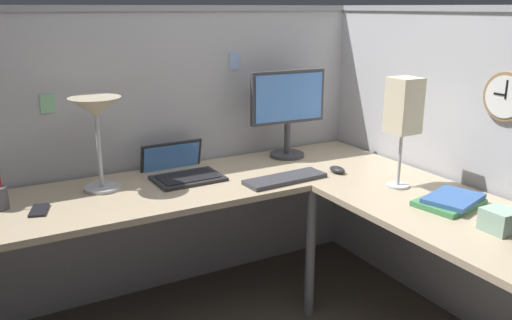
# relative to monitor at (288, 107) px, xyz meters

# --- Properties ---
(cubicle_wall_back) EXTENTS (2.57, 0.12, 1.58)m
(cubicle_wall_back) POSITION_rel_monitor_xyz_m (-0.68, 0.23, -0.23)
(cubicle_wall_back) COLOR #B2B2B7
(cubicle_wall_back) RESTS_ON ground
(cubicle_wall_right) EXTENTS (0.12, 2.37, 1.58)m
(cubicle_wall_right) POSITION_rel_monitor_xyz_m (0.56, -0.90, -0.23)
(cubicle_wall_right) COLOR #B2B2B7
(cubicle_wall_right) RESTS_ON ground
(desk) EXTENTS (2.35, 2.15, 0.73)m
(desk) POSITION_rel_monitor_xyz_m (-0.46, -0.69, -0.39)
(desk) COLOR tan
(desk) RESTS_ON ground
(monitor) EXTENTS (0.46, 0.20, 0.50)m
(monitor) POSITION_rel_monitor_xyz_m (0.00, 0.00, 0.00)
(monitor) COLOR #38383D
(monitor) RESTS_ON desk
(laptop) EXTENTS (0.35, 0.39, 0.22)m
(laptop) POSITION_rel_monitor_xyz_m (-0.67, -0.03, -0.27)
(laptop) COLOR #232326
(laptop) RESTS_ON desk
(keyboard) EXTENTS (0.44, 0.16, 0.02)m
(keyboard) POSITION_rel_monitor_xyz_m (-0.25, -0.38, -0.28)
(keyboard) COLOR #38383D
(keyboard) RESTS_ON desk
(computer_mouse) EXTENTS (0.06, 0.10, 0.03)m
(computer_mouse) POSITION_rel_monitor_xyz_m (0.06, -0.40, -0.28)
(computer_mouse) COLOR #232326
(computer_mouse) RESTS_ON desk
(desk_lamp_dome) EXTENTS (0.24, 0.24, 0.44)m
(desk_lamp_dome) POSITION_rel_monitor_xyz_m (-1.09, -0.06, 0.07)
(desk_lamp_dome) COLOR #B7BABF
(desk_lamp_dome) RESTS_ON desk
(cell_phone) EXTENTS (0.11, 0.16, 0.01)m
(cell_phone) POSITION_rel_monitor_xyz_m (-1.39, -0.21, -0.29)
(cell_phone) COLOR black
(cell_phone) RESTS_ON desk
(book_stack) EXTENTS (0.32, 0.27, 0.04)m
(book_stack) POSITION_rel_monitor_xyz_m (0.20, -1.02, -0.27)
(book_stack) COLOR #3F7F4C
(book_stack) RESTS_ON desk
(desk_lamp_paper) EXTENTS (0.13, 0.13, 0.53)m
(desk_lamp_paper) POSITION_rel_monitor_xyz_m (0.18, -0.72, 0.09)
(desk_lamp_paper) COLOR #B7BABF
(desk_lamp_paper) RESTS_ON desk
(tissue_box) EXTENTS (0.12, 0.12, 0.09)m
(tissue_box) POSITION_rel_monitor_xyz_m (0.15, -1.31, -0.25)
(tissue_box) COLOR #8CAD99
(tissue_box) RESTS_ON desk
(wall_clock) EXTENTS (0.04, 0.22, 0.22)m
(wall_clock) POSITION_rel_monitor_xyz_m (0.50, -1.01, 0.16)
(wall_clock) COLOR olive
(pinned_note_leftmost) EXTENTS (0.07, 0.00, 0.09)m
(pinned_note_leftmost) POSITION_rel_monitor_xyz_m (-1.26, 0.18, 0.10)
(pinned_note_leftmost) COLOR #8CCC99
(pinned_note_middle) EXTENTS (0.06, 0.00, 0.10)m
(pinned_note_middle) POSITION_rel_monitor_xyz_m (-0.25, 0.18, 0.25)
(pinned_note_middle) COLOR #99B7E5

